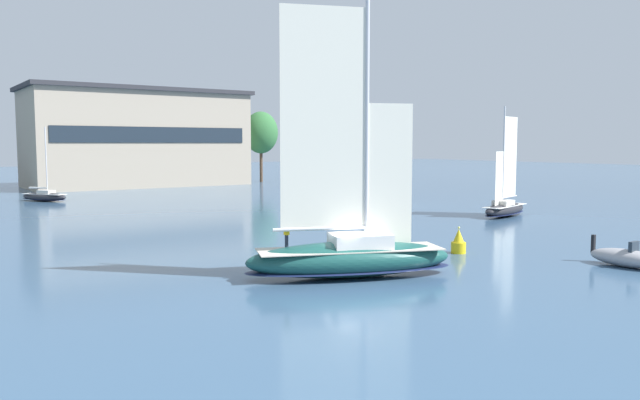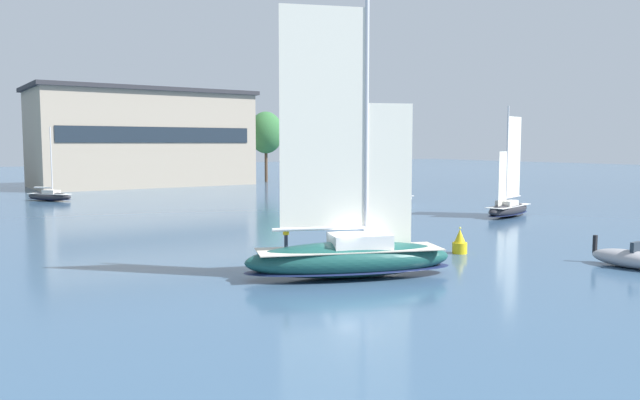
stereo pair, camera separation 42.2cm
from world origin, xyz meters
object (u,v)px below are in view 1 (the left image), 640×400
(sailboat_moored_far_slip, at_px, (505,207))
(motor_tender, at_px, (626,258))
(sailboat_main, at_px, (350,255))
(sailboat_moored_near_marina, at_px, (44,196))
(channel_buoy, at_px, (459,243))
(sailboat_moored_outer_mooring, at_px, (392,198))
(tree_shore_center, at_px, (261,133))

(sailboat_moored_far_slip, height_order, motor_tender, sailboat_moored_far_slip)
(sailboat_main, relative_size, sailboat_moored_near_marina, 1.70)
(sailboat_main, distance_m, channel_buoy, 11.04)
(sailboat_moored_far_slip, bearing_deg, motor_tender, -125.58)
(sailboat_moored_far_slip, relative_size, channel_buoy, 6.13)
(sailboat_moored_outer_mooring, bearing_deg, sailboat_moored_far_slip, -86.68)
(tree_shore_center, bearing_deg, sailboat_main, -116.03)
(sailboat_moored_outer_mooring, bearing_deg, channel_buoy, -123.67)
(motor_tender, distance_m, channel_buoy, 10.43)
(sailboat_moored_near_marina, relative_size, sailboat_moored_far_slip, 0.86)
(sailboat_moored_far_slip, distance_m, sailboat_moored_outer_mooring, 16.77)
(sailboat_moored_near_marina, distance_m, sailboat_moored_far_slip, 58.19)
(sailboat_moored_far_slip, relative_size, sailboat_moored_outer_mooring, 1.22)
(sailboat_moored_near_marina, distance_m, channel_buoy, 60.27)
(sailboat_moored_outer_mooring, bearing_deg, sailboat_main, -134.25)
(sailboat_moored_outer_mooring, xyz_separation_m, motor_tender, (-14.63, -38.55, -0.23))
(sailboat_moored_outer_mooring, relative_size, channel_buoy, 5.01)
(sailboat_moored_far_slip, distance_m, channel_buoy, 24.10)
(sailboat_main, distance_m, sailboat_moored_far_slip, 34.58)
(channel_buoy, bearing_deg, tree_shore_center, 70.09)
(sailboat_moored_far_slip, bearing_deg, sailboat_main, -155.22)
(tree_shore_center, xyz_separation_m, motor_tender, (-23.61, -87.98, -9.16))
(tree_shore_center, height_order, sailboat_moored_near_marina, tree_shore_center)
(tree_shore_center, xyz_separation_m, sailboat_moored_near_marina, (-44.16, -20.58, -9.06))
(channel_buoy, bearing_deg, sailboat_moored_near_marina, 105.02)
(sailboat_moored_near_marina, bearing_deg, sailboat_main, -85.47)
(sailboat_moored_far_slip, xyz_separation_m, channel_buoy, (-20.53, -12.62, -0.20))
(sailboat_moored_near_marina, xyz_separation_m, sailboat_moored_outer_mooring, (35.18, -28.85, 0.12))
(tree_shore_center, relative_size, channel_buoy, 7.47)
(sailboat_main, relative_size, channel_buoy, 8.91)
(tree_shore_center, relative_size, sailboat_moored_outer_mooring, 1.49)
(sailboat_moored_near_marina, height_order, channel_buoy, sailboat_moored_near_marina)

